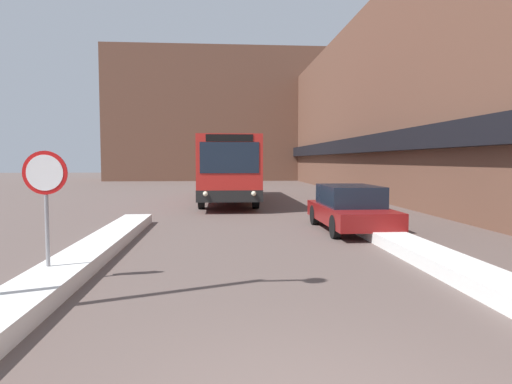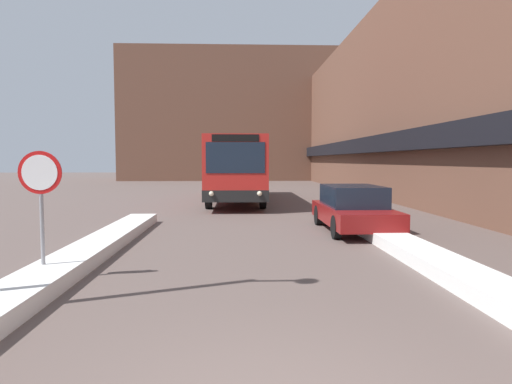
{
  "view_description": "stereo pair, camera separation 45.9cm",
  "coord_description": "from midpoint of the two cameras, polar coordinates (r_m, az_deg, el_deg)",
  "views": [
    {
      "loc": [
        -0.78,
        -3.37,
        2.15
      ],
      "look_at": [
        0.16,
        8.58,
        1.32
      ],
      "focal_mm": 32.0,
      "sensor_mm": 36.0,
      "label": 1
    },
    {
      "loc": [
        -0.32,
        -3.4,
        2.15
      ],
      "look_at": [
        0.16,
        8.58,
        1.32
      ],
      "focal_mm": 32.0,
      "sensor_mm": 36.0,
      "label": 2
    }
  ],
  "objects": [
    {
      "name": "stop_sign",
      "position": [
        8.8,
        -26.19,
        0.51
      ],
      "size": [
        0.76,
        0.08,
        2.32
      ],
      "color": "gray",
      "rests_on": "ground_plane"
    },
    {
      "name": "parked_car_front",
      "position": [
        14.25,
        10.77,
        -1.94
      ],
      "size": [
        1.84,
        4.44,
        1.38
      ],
      "color": "maroon",
      "rests_on": "ground_plane"
    },
    {
      "name": "snow_bank_right",
      "position": [
        7.92,
        27.87,
        -11.14
      ],
      "size": [
        0.9,
        15.26,
        0.29
      ],
      "color": "silver",
      "rests_on": "ground_plane"
    },
    {
      "name": "building_row_right",
      "position": [
        29.53,
        16.67,
        10.24
      ],
      "size": [
        5.5,
        60.0,
        10.97
      ],
      "color": "brown",
      "rests_on": "ground_plane"
    },
    {
      "name": "building_backdrop_far",
      "position": [
        52.31,
        -3.95,
        9.35
      ],
      "size": [
        26.0,
        8.0,
        14.16
      ],
      "color": "brown",
      "rests_on": "ground_plane"
    },
    {
      "name": "snow_bank_left",
      "position": [
        8.86,
        -24.87,
        -9.47
      ],
      "size": [
        0.9,
        15.77,
        0.29
      ],
      "color": "silver",
      "rests_on": "ground_plane"
    },
    {
      "name": "city_bus",
      "position": [
        23.99,
        -4.17,
        3.03
      ],
      "size": [
        2.7,
        11.95,
        3.22
      ],
      "color": "red",
      "rests_on": "ground_plane"
    }
  ]
}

